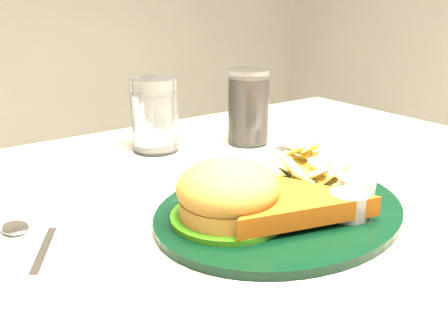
% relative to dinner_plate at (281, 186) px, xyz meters
% --- Properties ---
extents(dinner_plate, '(0.39, 0.34, 0.08)m').
position_rel_dinner_plate_xyz_m(dinner_plate, '(0.00, 0.00, 0.00)').
color(dinner_plate, black).
rests_on(dinner_plate, table).
extents(water_glass, '(0.09, 0.09, 0.13)m').
position_rel_dinner_plate_xyz_m(water_glass, '(0.00, 0.33, 0.03)').
color(water_glass, white).
rests_on(water_glass, table).
extents(cola_glass, '(0.08, 0.08, 0.14)m').
position_rel_dinner_plate_xyz_m(cola_glass, '(0.16, 0.27, 0.03)').
color(cola_glass, black).
rests_on(cola_glass, table).
extents(fork_napkin, '(0.15, 0.19, 0.01)m').
position_rel_dinner_plate_xyz_m(fork_napkin, '(0.18, 0.08, -0.03)').
color(fork_napkin, white).
rests_on(fork_napkin, table).
extents(spoon, '(0.10, 0.15, 0.01)m').
position_rel_dinner_plate_xyz_m(spoon, '(-0.27, 0.08, -0.03)').
color(spoon, white).
rests_on(spoon, table).
extents(wrapped_straw, '(0.18, 0.11, 0.01)m').
position_rel_dinner_plate_xyz_m(wrapped_straw, '(-0.02, 0.21, -0.04)').
color(wrapped_straw, white).
rests_on(wrapped_straw, table).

